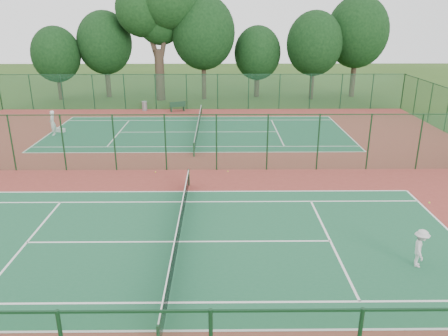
{
  "coord_description": "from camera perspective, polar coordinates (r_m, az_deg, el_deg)",
  "views": [
    {
      "loc": [
        1.74,
        -25.3,
        9.11
      ],
      "look_at": [
        1.95,
        -4.18,
        1.6
      ],
      "focal_mm": 35.0,
      "sensor_mm": 36.0,
      "label": 1
    }
  ],
  "objects": [
    {
      "name": "evergreen_row",
      "position": [
        50.39,
        -2.0,
        9.15
      ],
      "size": [
        39.0,
        5.0,
        12.0
      ],
      "primitive_type": null,
      "color": "black",
      "rests_on": "ground"
    },
    {
      "name": "red_pad",
      "position": [
        26.94,
        -4.24,
        -0.23
      ],
      "size": [
        40.0,
        36.0,
        0.01
      ],
      "primitive_type": "cube",
      "color": "maroon",
      "rests_on": "ground"
    },
    {
      "name": "bench",
      "position": [
        43.29,
        -6.09,
        8.02
      ],
      "size": [
        1.66,
        0.97,
        0.98
      ],
      "rotation": [
        0.0,
        0.0,
        0.34
      ],
      "color": "black",
      "rests_on": "red_pad"
    },
    {
      "name": "player_near",
      "position": [
        18.22,
        24.26,
        -9.53
      ],
      "size": [
        0.85,
        1.11,
        1.51
      ],
      "primitive_type": "imported",
      "rotation": [
        0.0,
        0.0,
        1.24
      ],
      "color": "silver",
      "rests_on": "court_near"
    },
    {
      "name": "ground",
      "position": [
        26.95,
        -4.24,
        -0.24
      ],
      "size": [
        120.0,
        120.0,
        0.0
      ],
      "primitive_type": "plane",
      "color": "#2A4917",
      "rests_on": "ground"
    },
    {
      "name": "stray_ball_b",
      "position": [
        26.49,
        0.52,
        -0.43
      ],
      "size": [
        0.07,
        0.07,
        0.07
      ],
      "primitive_type": "sphere",
      "color": "yellow",
      "rests_on": "red_pad"
    },
    {
      "name": "big_tree",
      "position": [
        48.98,
        -8.64,
        19.92
      ],
      "size": [
        8.8,
        6.44,
        13.52
      ],
      "color": "#37271E",
      "rests_on": "ground"
    },
    {
      "name": "stray_ball_c",
      "position": [
        26.7,
        -8.93,
        -0.51
      ],
      "size": [
        0.08,
        0.08,
        0.08
      ],
      "primitive_type": "sphere",
      "color": "yellow",
      "rests_on": "red_pad"
    },
    {
      "name": "tennis_net_near",
      "position": [
        18.49,
        -5.96,
        -8.13
      ],
      "size": [
        0.1,
        12.9,
        0.97
      ],
      "color": "#143720",
      "rests_on": "ground"
    },
    {
      "name": "court_far",
      "position": [
        35.53,
        -3.37,
        4.71
      ],
      "size": [
        23.77,
        10.97,
        0.01
      ],
      "primitive_type": "cube",
      "color": "#1B573B",
      "rests_on": "red_pad"
    },
    {
      "name": "stray_ball_a",
      "position": [
        26.15,
        -4.54,
        -0.77
      ],
      "size": [
        0.07,
        0.07,
        0.07
      ],
      "primitive_type": "sphere",
      "color": "yellow",
      "rests_on": "red_pad"
    },
    {
      "name": "tennis_net_far",
      "position": [
        35.39,
        -3.39,
        5.54
      ],
      "size": [
        0.1,
        12.9,
        0.97
      ],
      "color": "#163C1D",
      "rests_on": "ground"
    },
    {
      "name": "fence_divider",
      "position": [
        26.4,
        -4.33,
        3.36
      ],
      "size": [
        40.0,
        0.09,
        3.5
      ],
      "color": "#1A4F2B",
      "rests_on": "ground"
    },
    {
      "name": "player_far",
      "position": [
        36.92,
        -21.48,
        5.51
      ],
      "size": [
        0.62,
        0.8,
        1.94
      ],
      "primitive_type": "imported",
      "rotation": [
        0.0,
        0.0,
        -1.32
      ],
      "color": "silver",
      "rests_on": "court_far"
    },
    {
      "name": "kit_bag",
      "position": [
        37.89,
        -20.62,
        4.66
      ],
      "size": [
        0.89,
        0.6,
        0.31
      ],
      "primitive_type": "cube",
      "rotation": [
        0.0,
        0.0,
        -0.38
      ],
      "color": "silver",
      "rests_on": "red_pad"
    },
    {
      "name": "fence_north",
      "position": [
        43.95,
        -2.88,
        9.93
      ],
      "size": [
        40.0,
        0.09,
        3.5
      ],
      "color": "#1B5134",
      "rests_on": "ground"
    },
    {
      "name": "trash_bin",
      "position": [
        44.2,
        -10.33,
        7.98
      ],
      "size": [
        0.59,
        0.59,
        0.91
      ],
      "primitive_type": "cylinder",
      "rotation": [
        0.0,
        0.0,
        -0.18
      ],
      "color": "gray",
      "rests_on": "red_pad"
    },
    {
      "name": "court_near",
      "position": [
        18.75,
        -5.9,
        -9.56
      ],
      "size": [
        23.77,
        10.97,
        0.01
      ],
      "primitive_type": "cube",
      "color": "#1C5939",
      "rests_on": "red_pad"
    }
  ]
}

